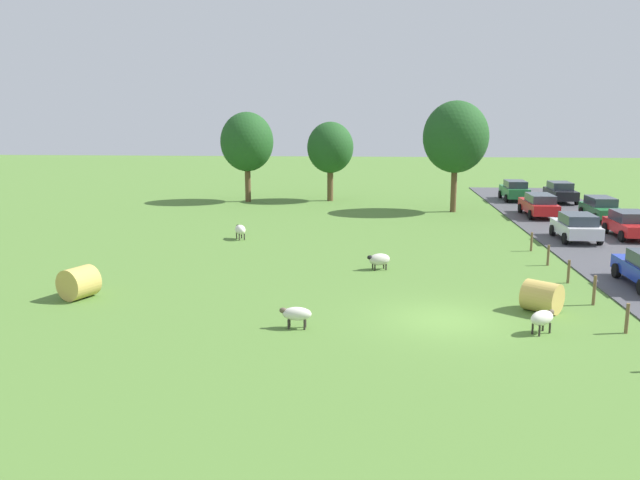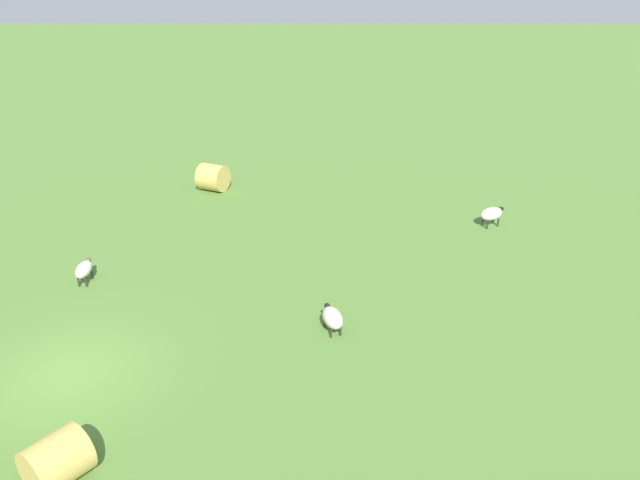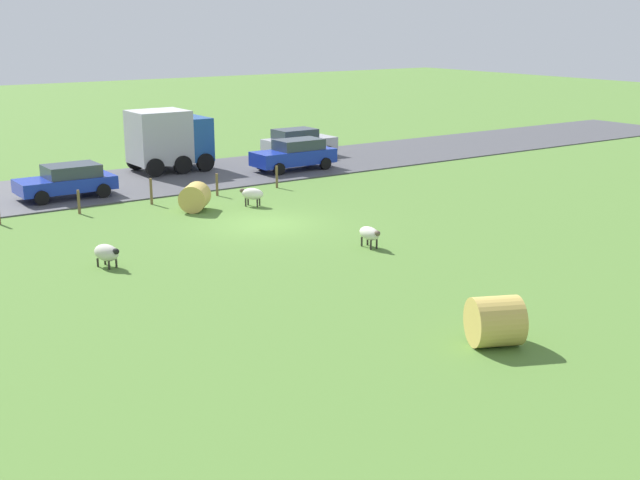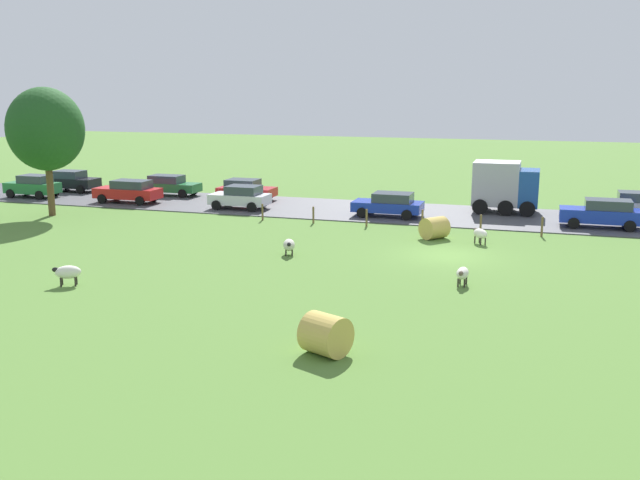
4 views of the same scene
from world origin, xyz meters
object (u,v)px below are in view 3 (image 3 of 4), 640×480
at_px(sheep_1, 252,194).
at_px(sheep_2, 370,234).
at_px(car_5, 298,142).
at_px(sheep_3, 107,253).
at_px(car_0, 67,180).
at_px(hay_bale_1, 495,321).
at_px(hay_bale_0, 195,197).
at_px(car_4, 295,154).
at_px(truck_0, 168,139).

relative_size(sheep_1, sheep_2, 0.97).
relative_size(sheep_2, car_5, 0.26).
xyz_separation_m(sheep_2, sheep_3, (3.01, 8.59, -0.02)).
height_order(sheep_1, car_0, car_0).
distance_m(sheep_2, hay_bale_1, 9.51).
xyz_separation_m(hay_bale_0, hay_bale_1, (-17.89, 0.60, 0.05)).
relative_size(sheep_2, car_4, 0.25).
height_order(sheep_2, car_4, car_4).
xyz_separation_m(truck_0, car_0, (-3.67, 6.70, -0.94)).
bearing_deg(sheep_3, truck_0, -31.29).
height_order(sheep_3, car_5, car_5).
relative_size(sheep_1, car_0, 0.25).
bearing_deg(car_4, truck_0, 57.96).
distance_m(sheep_3, car_4, 18.82).
distance_m(sheep_1, car_4, 8.90).
bearing_deg(sheep_2, hay_bale_1, 161.14).
xyz_separation_m(sheep_3, hay_bale_1, (-12.00, -5.52, 0.14)).
distance_m(sheep_3, truck_0, 17.72).
bearing_deg(car_0, sheep_1, -135.33).
xyz_separation_m(sheep_1, car_4, (6.28, -6.30, 0.36)).
xyz_separation_m(sheep_2, hay_bale_1, (-9.00, 3.07, 0.12)).
distance_m(sheep_1, truck_0, 9.93).
height_order(hay_bale_0, truck_0, truck_0).
bearing_deg(sheep_2, sheep_3, 70.71).
relative_size(sheep_3, car_4, 0.26).
relative_size(sheep_3, car_5, 0.28).
bearing_deg(hay_bale_1, hay_bale_0, -1.91).
bearing_deg(car_5, hay_bale_0, 128.99).
distance_m(car_0, car_5, 15.29).
distance_m(truck_0, car_4, 6.76).
bearing_deg(sheep_2, hay_bale_0, 15.56).
bearing_deg(car_0, hay_bale_1, -172.60).
relative_size(truck_0, car_0, 0.95).
bearing_deg(car_0, hay_bale_0, -146.71).
bearing_deg(sheep_3, sheep_2, -109.29).
distance_m(sheep_1, car_0, 8.67).
distance_m(sheep_2, car_4, 15.85).
distance_m(hay_bale_1, truck_0, 27.37).
relative_size(car_0, car_4, 0.94).
distance_m(sheep_2, car_0, 15.68).
bearing_deg(car_5, sheep_1, 137.88).
height_order(sheep_2, hay_bale_0, hay_bale_0).
relative_size(sheep_3, truck_0, 0.29).
relative_size(hay_bale_0, hay_bale_1, 0.99).
height_order(hay_bale_1, car_4, car_4).
xyz_separation_m(sheep_2, car_5, (17.98, -8.75, 0.41)).
distance_m(truck_0, car_5, 8.21).
xyz_separation_m(sheep_1, sheep_2, (-8.27, -0.02, -0.03)).
bearing_deg(truck_0, sheep_1, 176.44).
relative_size(hay_bale_0, car_5, 0.29).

